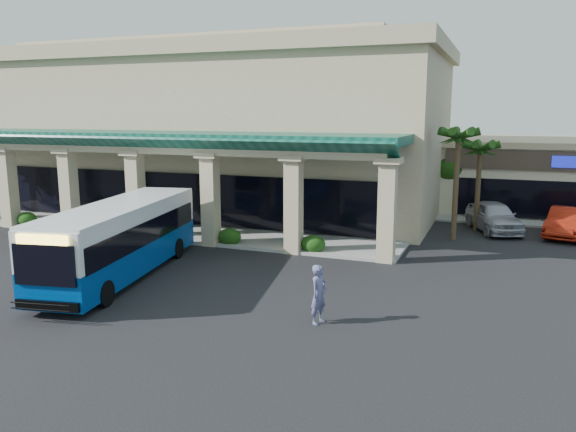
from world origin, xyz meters
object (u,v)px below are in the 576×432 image
at_px(transit_bus, 121,240).
at_px(car_white, 566,222).
at_px(pedestrian, 319,294).
at_px(car_silver, 494,216).

distance_m(transit_bus, car_white, 23.45).
bearing_deg(pedestrian, transit_bus, 93.11).
relative_size(pedestrian, car_silver, 0.38).
height_order(transit_bus, pedestrian, transit_bus).
relative_size(car_silver, car_white, 1.06).
relative_size(transit_bus, car_silver, 2.14).
bearing_deg(pedestrian, car_silver, 0.01).
distance_m(car_silver, car_white, 3.75).
xyz_separation_m(pedestrian, car_silver, (4.98, 17.20, -0.10)).
bearing_deg(transit_bus, car_white, 29.46).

